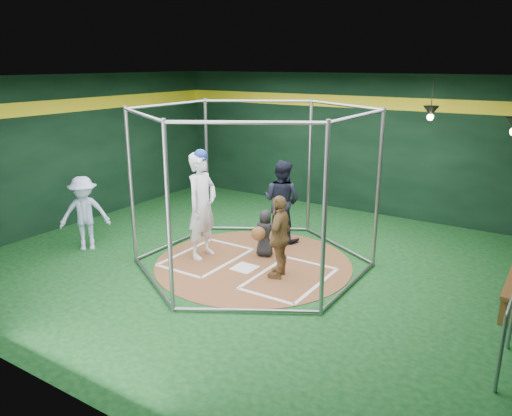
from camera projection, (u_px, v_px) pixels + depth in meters
The scene contains 13 objects.
room_shell at pixel (253, 175), 9.19m from camera, with size 10.10×9.10×3.53m.
clay_disc at pixel (253, 263), 9.67m from camera, with size 3.80×3.80×0.01m, color brown.
home_plate at pixel (245, 268), 9.43m from camera, with size 0.43×0.43×0.01m, color white.
batter_box_left at pixel (207, 257), 9.96m from camera, with size 1.17×1.77×0.01m.
batter_box_right at pixel (290, 278), 8.97m from camera, with size 1.17×1.77×0.01m.
batting_cage at pixel (253, 189), 9.25m from camera, with size 4.05×4.67×3.00m.
pendant_lamp_near at pixel (431, 111), 10.66m from camera, with size 0.34×0.34×0.90m.
batter_figure at pixel (202, 205), 9.72m from camera, with size 0.52×0.78×2.17m.
visitor_leopard at pixel (280, 237), 8.88m from camera, with size 0.89×0.37×1.52m, color #A47D46.
catcher_figure at pixel (264, 233), 9.89m from camera, with size 0.52×0.59×0.95m.
umpire at pixel (282, 201), 10.70m from camera, with size 0.86×0.67×1.76m, color black.
bystander_blue at pixel (84, 213), 10.22m from camera, with size 1.00×0.57×1.55m, color #ADC0E5.
steel_railing at pixel (509, 321), 6.17m from camera, with size 0.05×1.17×1.01m.
Camera 1 is at (4.90, -7.52, 3.76)m, focal length 35.00 mm.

